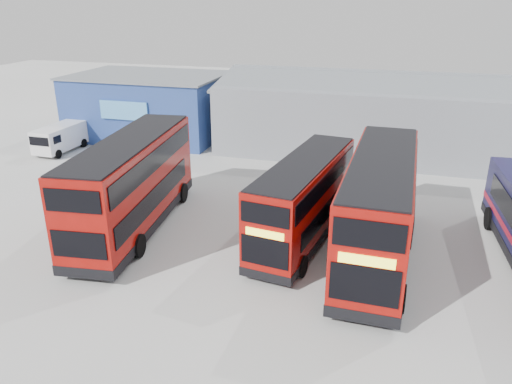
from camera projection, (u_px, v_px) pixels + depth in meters
name	position (u px, v px, depth m)	size (l,w,h in m)	color
ground_plane	(247.00, 256.00, 22.84)	(120.00, 120.00, 0.00)	#A8A8A3
office_block	(150.00, 105.00, 41.58)	(12.30, 8.32, 5.12)	navy
maintenance_shed	(425.00, 116.00, 37.69)	(30.50, 12.00, 5.89)	gray
double_decker_left	(133.00, 186.00, 24.75)	(3.90, 11.32, 4.70)	#9B0D08
double_decker_centre	(304.00, 201.00, 23.73)	(3.60, 9.77, 4.05)	#9B0D08
double_decker_right	(379.00, 210.00, 21.85)	(3.07, 11.31, 4.75)	#9B0D08
panel_van	(60.00, 137.00, 37.75)	(2.03, 4.60, 1.99)	white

